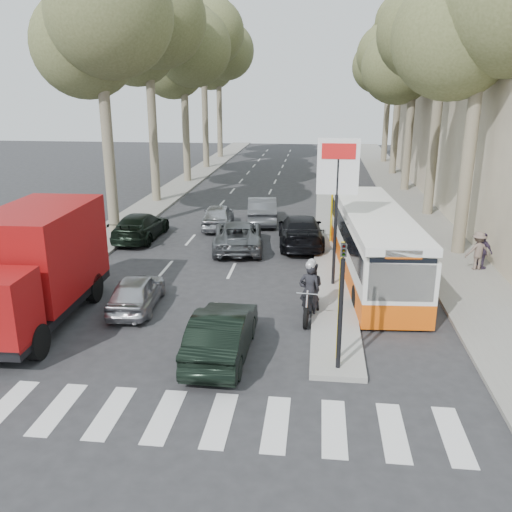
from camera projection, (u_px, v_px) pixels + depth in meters
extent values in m
plane|color=#28282B|center=(227.00, 341.00, 16.28)|extent=(120.00, 120.00, 0.00)
cube|color=gray|center=(402.00, 192.00, 39.03)|extent=(3.20, 70.00, 0.12)
cube|color=gray|center=(187.00, 181.00, 43.69)|extent=(2.40, 64.00, 0.12)
cube|color=gray|center=(330.00, 243.00, 26.33)|extent=(1.50, 26.00, 0.16)
cube|color=#B7A88E|center=(480.00, 79.00, 44.45)|extent=(11.00, 20.00, 16.00)
cylinder|color=yellow|center=(340.00, 305.00, 14.45)|extent=(0.10, 0.10, 3.50)
cylinder|color=yellow|center=(335.00, 243.00, 20.14)|extent=(0.10, 0.10, 3.50)
cylinder|color=yellow|center=(332.00, 209.00, 25.83)|extent=(0.10, 0.10, 3.50)
cylinder|color=black|center=(336.00, 221.00, 19.89)|extent=(0.12, 0.12, 5.20)
cube|color=white|center=(338.00, 167.00, 19.29)|extent=(1.50, 0.10, 2.00)
cube|color=red|center=(339.00, 151.00, 19.07)|extent=(1.20, 0.02, 0.55)
cylinder|color=black|center=(340.00, 318.00, 14.02)|extent=(0.12, 0.12, 3.20)
imported|color=black|center=(343.00, 263.00, 13.58)|extent=(0.16, 0.41, 1.00)
cylinder|color=#6B604C|center=(109.00, 152.00, 27.28)|extent=(0.56, 0.56, 8.40)
sphere|color=#4C512D|center=(85.00, 45.00, 26.44)|extent=(5.20, 5.20, 5.20)
sphere|color=#4C512D|center=(110.00, 14.00, 24.55)|extent=(5.80, 5.80, 5.80)
cylinder|color=#6B604C|center=(153.00, 133.00, 34.80)|extent=(0.56, 0.56, 8.96)
sphere|color=#4C512D|center=(135.00, 44.00, 33.86)|extent=(5.20, 5.20, 5.20)
sphere|color=#4C512D|center=(157.00, 18.00, 31.94)|extent=(5.80, 5.80, 5.80)
sphere|color=#4C512D|center=(154.00, 0.00, 33.44)|extent=(4.80, 4.80, 4.80)
cylinder|color=#6B604C|center=(186.00, 131.00, 42.49)|extent=(0.56, 0.56, 8.12)
sphere|color=#4C512D|center=(173.00, 65.00, 41.70)|extent=(5.20, 5.20, 5.20)
sphere|color=#4C512D|center=(192.00, 47.00, 39.82)|extent=(5.80, 5.80, 5.80)
sphere|color=#4C512D|center=(188.00, 33.00, 41.35)|extent=(4.80, 4.80, 4.80)
cylinder|color=#6B604C|center=(205.00, 116.00, 49.88)|extent=(0.56, 0.56, 9.52)
sphere|color=#4C512D|center=(194.00, 50.00, 48.83)|extent=(5.20, 5.20, 5.20)
sphere|color=#4C512D|center=(211.00, 32.00, 46.89)|extent=(5.80, 5.80, 5.80)
sphere|color=#4C512D|center=(207.00, 18.00, 48.37)|extent=(4.80, 4.80, 4.80)
cylinder|color=#6B604C|center=(220.00, 117.00, 57.60)|extent=(0.56, 0.56, 8.68)
sphere|color=#4C512D|center=(210.00, 64.00, 56.71)|extent=(5.20, 5.20, 5.20)
sphere|color=#4C512D|center=(226.00, 51.00, 54.80)|extent=(5.80, 5.80, 5.80)
sphere|color=#4C512D|center=(222.00, 39.00, 56.31)|extent=(4.80, 4.80, 4.80)
cylinder|color=#6B604C|center=(468.00, 162.00, 23.53)|extent=(0.56, 0.56, 8.40)
sphere|color=#4C512D|center=(453.00, 38.00, 22.69)|extent=(5.20, 5.20, 5.20)
cylinder|color=#6B604C|center=(434.00, 136.00, 30.98)|extent=(0.56, 0.56, 9.24)
sphere|color=#4C512D|center=(424.00, 32.00, 29.99)|extent=(5.20, 5.20, 5.20)
sphere|color=#4C512D|center=(468.00, 2.00, 28.06)|extent=(5.80, 5.80, 5.80)
cylinder|color=#6B604C|center=(408.00, 137.00, 38.80)|extent=(0.56, 0.56, 7.84)
sphere|color=#4C512D|center=(398.00, 67.00, 38.06)|extent=(5.20, 5.20, 5.20)
sphere|color=#4C512D|center=(431.00, 48.00, 36.19)|extent=(5.80, 5.80, 5.80)
sphere|color=#4C512D|center=(417.00, 33.00, 37.73)|extent=(4.80, 4.80, 4.80)
cylinder|color=#6B604C|center=(396.00, 122.00, 46.21)|extent=(0.56, 0.56, 8.96)
sphere|color=#4C512D|center=(388.00, 55.00, 45.26)|extent=(5.20, 5.20, 5.20)
sphere|color=#4C512D|center=(415.00, 37.00, 43.35)|extent=(5.80, 5.80, 5.80)
sphere|color=#4C512D|center=(404.00, 22.00, 44.84)|extent=(4.80, 4.80, 4.80)
cylinder|color=#6B604C|center=(386.00, 120.00, 53.86)|extent=(0.56, 0.56, 8.40)
sphere|color=#4C512D|center=(379.00, 66.00, 53.02)|extent=(5.20, 5.20, 5.20)
sphere|color=#4C512D|center=(402.00, 52.00, 51.13)|extent=(5.80, 5.80, 5.80)
sphere|color=#4C512D|center=(393.00, 40.00, 52.65)|extent=(4.80, 4.80, 4.80)
imported|color=#AEB0B7|center=(137.00, 292.00, 18.54)|extent=(1.68, 3.66, 1.21)
imported|color=black|center=(222.00, 333.00, 15.20)|extent=(1.55, 4.30, 1.41)
imported|color=#54585C|center=(238.00, 235.00, 25.42)|extent=(2.84, 5.06, 1.34)
imported|color=black|center=(300.00, 230.00, 25.98)|extent=(2.49, 5.25, 1.48)
imported|color=#A5A8AE|center=(218.00, 216.00, 29.24)|extent=(1.90, 4.02, 1.33)
imported|color=#54575C|center=(262.00, 210.00, 30.34)|extent=(2.03, 4.61, 1.47)
imported|color=black|center=(141.00, 226.00, 27.05)|extent=(1.97, 4.64, 1.34)
cube|color=black|center=(35.00, 306.00, 17.31)|extent=(2.72, 6.89, 0.28)
cylinder|color=black|center=(37.00, 342.00, 15.10)|extent=(0.37, 1.03, 1.02)
cylinder|color=black|center=(32.00, 286.00, 19.38)|extent=(0.37, 1.03, 1.02)
cylinder|color=black|center=(94.00, 288.00, 19.20)|extent=(0.37, 1.03, 1.02)
cube|color=maroon|center=(43.00, 250.00, 17.70)|extent=(2.76, 4.85, 2.84)
cube|color=#EA570D|center=(371.00, 265.00, 21.69)|extent=(3.02, 10.63, 0.82)
cube|color=white|center=(373.00, 239.00, 21.37)|extent=(3.02, 10.63, 1.37)
cube|color=black|center=(374.00, 232.00, 21.29)|extent=(3.01, 10.22, 0.78)
cube|color=white|center=(375.00, 214.00, 21.07)|extent=(3.02, 10.63, 0.27)
cube|color=black|center=(402.00, 280.00, 16.35)|extent=(2.01, 0.20, 1.37)
cube|color=#EA570D|center=(404.00, 255.00, 16.11)|extent=(1.10, 0.14, 0.29)
cylinder|color=black|center=(357.00, 298.00, 18.56)|extent=(0.32, 0.89, 0.88)
cylinder|color=black|center=(417.00, 299.00, 18.47)|extent=(0.32, 0.89, 0.88)
cylinder|color=black|center=(338.00, 245.00, 24.77)|extent=(0.32, 0.89, 0.88)
cylinder|color=black|center=(383.00, 245.00, 24.68)|extent=(0.32, 0.89, 0.88)
cylinder|color=black|center=(306.00, 318.00, 17.07)|extent=(0.18, 0.70, 0.70)
cylinder|color=black|center=(312.00, 299.00, 18.60)|extent=(0.18, 0.70, 0.70)
cylinder|color=silver|center=(306.00, 305.00, 17.02)|extent=(0.11, 0.44, 0.87)
cube|color=black|center=(309.00, 304.00, 17.84)|extent=(0.32, 0.84, 0.33)
cube|color=black|center=(309.00, 298.00, 17.55)|extent=(0.37, 0.52, 0.24)
cube|color=black|center=(311.00, 294.00, 18.08)|extent=(0.37, 0.73, 0.13)
cylinder|color=silver|center=(307.00, 294.00, 16.98)|extent=(0.68, 0.11, 0.04)
imported|color=black|center=(310.00, 290.00, 17.70)|extent=(0.71, 0.50, 1.83)
imported|color=black|center=(311.00, 287.00, 18.12)|extent=(0.87, 0.54, 1.72)
sphere|color=#B2B2B7|center=(310.00, 265.00, 17.39)|extent=(0.30, 0.30, 0.30)
sphere|color=#B2B2B7|center=(312.00, 263.00, 17.84)|extent=(0.30, 0.30, 0.30)
imported|color=#382C43|center=(483.00, 251.00, 22.22)|extent=(0.89, 0.97, 1.52)
imported|color=#6F5D53|center=(478.00, 251.00, 22.14)|extent=(1.12, 0.72, 1.60)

